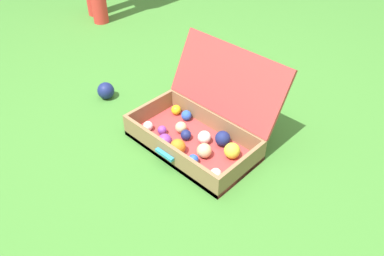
{
  "coord_description": "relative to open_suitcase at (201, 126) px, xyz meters",
  "views": [
    {
      "loc": [
        1.04,
        -1.01,
        1.27
      ],
      "look_at": [
        0.05,
        0.02,
        0.12
      ],
      "focal_mm": 35.54,
      "sensor_mm": 36.0,
      "label": 1
    }
  ],
  "objects": [
    {
      "name": "ground_plane",
      "position": [
        -0.05,
        -0.08,
        -0.1
      ],
      "size": [
        16.0,
        16.0,
        0.0
      ],
      "primitive_type": "plane",
      "color": "#3D7A2D"
    },
    {
      "name": "open_suitcase",
      "position": [
        0.0,
        0.0,
        0.0
      ],
      "size": [
        0.64,
        0.53,
        0.44
      ],
      "color": "#B23838",
      "rests_on": "ground"
    },
    {
      "name": "stray_ball_on_grass",
      "position": [
        -0.67,
        -0.09,
        -0.05
      ],
      "size": [
        0.1,
        0.1,
        0.1
      ],
      "primitive_type": "sphere",
      "color": "navy",
      "rests_on": "ground"
    }
  ]
}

